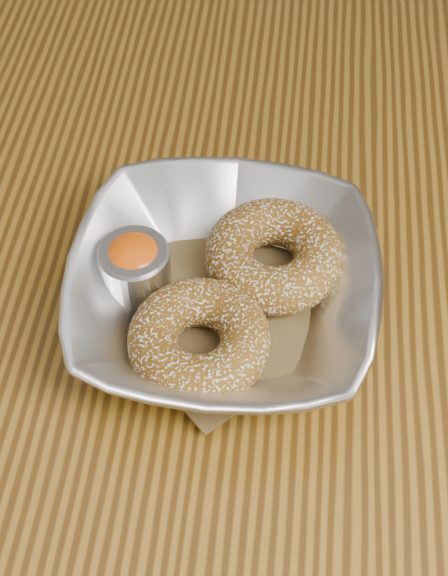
# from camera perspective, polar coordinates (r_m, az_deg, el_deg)

# --- Properties ---
(ground_plane) EXTENTS (4.00, 4.00, 0.00)m
(ground_plane) POSITION_cam_1_polar(r_m,az_deg,el_deg) (1.29, -2.17, -18.60)
(ground_plane) COLOR #565659
(ground_plane) RESTS_ON ground
(table) EXTENTS (1.20, 0.80, 0.75)m
(table) POSITION_cam_1_polar(r_m,az_deg,el_deg) (0.70, -3.79, -2.02)
(table) COLOR brown
(table) RESTS_ON ground_plane
(serving_bowl) EXTENTS (0.21, 0.21, 0.05)m
(serving_bowl) POSITION_cam_1_polar(r_m,az_deg,el_deg) (0.56, 0.00, -0.22)
(serving_bowl) COLOR silver
(serving_bowl) RESTS_ON table
(parchment) EXTENTS (0.21, 0.21, 0.00)m
(parchment) POSITION_cam_1_polar(r_m,az_deg,el_deg) (0.57, 0.00, -1.25)
(parchment) COLOR brown
(parchment) RESTS_ON table
(donut_back) EXTENTS (0.12, 0.12, 0.04)m
(donut_back) POSITION_cam_1_polar(r_m,az_deg,el_deg) (0.58, 3.55, 2.32)
(donut_back) COLOR brown
(donut_back) RESTS_ON parchment
(donut_front) EXTENTS (0.13, 0.13, 0.03)m
(donut_front) POSITION_cam_1_polar(r_m,az_deg,el_deg) (0.54, -1.78, -3.71)
(donut_front) COLOR brown
(donut_front) RESTS_ON parchment
(ramekin) EXTENTS (0.05, 0.05, 0.05)m
(ramekin) POSITION_cam_1_polar(r_m,az_deg,el_deg) (0.57, -6.33, 1.48)
(ramekin) COLOR silver
(ramekin) RESTS_ON table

